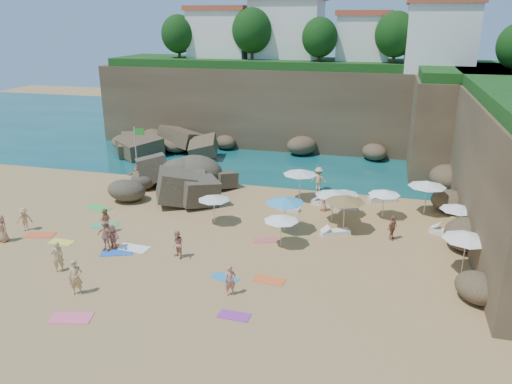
% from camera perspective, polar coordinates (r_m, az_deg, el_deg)
% --- Properties ---
extents(ground, '(120.00, 120.00, 0.00)m').
position_cam_1_polar(ground, '(31.34, -4.97, -4.90)').
color(ground, tan).
rests_on(ground, ground).
extents(seawater, '(120.00, 120.00, 0.00)m').
position_cam_1_polar(seawater, '(59.09, 4.89, 6.71)').
color(seawater, '#0C4751').
rests_on(seawater, ground).
extents(cliff_back, '(44.00, 8.00, 8.00)m').
position_cam_1_polar(cliff_back, '(53.16, 6.19, 9.65)').
color(cliff_back, brown).
rests_on(cliff_back, ground).
extents(cliff_corner, '(10.00, 12.00, 8.00)m').
position_cam_1_polar(cliff_corner, '(48.17, 23.25, 7.20)').
color(cliff_corner, brown).
rests_on(cliff_corner, ground).
extents(rock_promontory, '(12.00, 7.00, 2.00)m').
position_cam_1_polar(rock_promontory, '(49.36, -10.79, 3.91)').
color(rock_promontory, brown).
rests_on(rock_promontory, ground).
extents(clifftop_buildings, '(28.48, 9.48, 7.00)m').
position_cam_1_polar(clifftop_buildings, '(53.10, 7.70, 17.44)').
color(clifftop_buildings, white).
rests_on(clifftop_buildings, cliff_back).
extents(clifftop_trees, '(35.60, 23.82, 4.40)m').
position_cam_1_polar(clifftop_trees, '(46.66, 8.94, 17.17)').
color(clifftop_trees, '#11380F').
rests_on(clifftop_trees, ground).
extents(marina_masts, '(3.10, 0.10, 6.00)m').
position_cam_1_polar(marina_masts, '(63.44, -10.09, 10.11)').
color(marina_masts, white).
rests_on(marina_masts, ground).
extents(rock_outcrop, '(7.02, 5.38, 2.73)m').
position_cam_1_polar(rock_outcrop, '(38.66, -9.03, -0.30)').
color(rock_outcrop, brown).
rests_on(rock_outcrop, ground).
extents(flag_pole, '(0.89, 0.16, 4.56)m').
position_cam_1_polar(flag_pole, '(41.62, -13.43, 5.01)').
color(flag_pole, silver).
rests_on(flag_pole, ground).
extents(parasol_0, '(2.37, 2.37, 2.24)m').
position_cam_1_polar(parasol_0, '(32.80, 8.84, -0.07)').
color(parasol_0, silver).
rests_on(parasol_0, ground).
extents(parasol_1, '(2.12, 2.12, 2.00)m').
position_cam_1_polar(parasol_1, '(34.25, 14.46, -0.02)').
color(parasol_1, silver).
rests_on(parasol_1, ground).
extents(parasol_2, '(2.53, 2.53, 2.39)m').
position_cam_1_polar(parasol_2, '(36.52, 5.06, 2.32)').
color(parasol_2, silver).
rests_on(parasol_2, ground).
extents(parasol_3, '(2.16, 2.16, 2.05)m').
position_cam_1_polar(parasol_3, '(32.83, 22.11, -1.63)').
color(parasol_3, silver).
rests_on(parasol_3, ground).
extents(parasol_4, '(2.54, 2.54, 2.40)m').
position_cam_1_polar(parasol_4, '(35.62, 19.00, 0.90)').
color(parasol_4, silver).
rests_on(parasol_4, ground).
extents(parasol_5, '(2.10, 2.10, 1.98)m').
position_cam_1_polar(parasol_5, '(32.35, -4.84, -0.63)').
color(parasol_5, silver).
rests_on(parasol_5, ground).
extents(parasol_6, '(2.52, 2.52, 2.38)m').
position_cam_1_polar(parasol_6, '(31.43, 10.14, -0.77)').
color(parasol_6, silver).
rests_on(parasol_6, ground).
extents(parasol_8, '(1.97, 1.97, 1.86)m').
position_cam_1_polar(parasol_8, '(34.09, 10.05, -0.00)').
color(parasol_8, silver).
rests_on(parasol_8, ground).
extents(parasol_9, '(2.06, 2.06, 1.95)m').
position_cam_1_polar(parasol_9, '(29.06, 2.90, -3.01)').
color(parasol_9, silver).
rests_on(parasol_9, ground).
extents(parasol_10, '(2.46, 2.46, 2.33)m').
position_cam_1_polar(parasol_10, '(30.94, 3.35, -0.91)').
color(parasol_10, silver).
rests_on(parasol_10, ground).
extents(parasol_11, '(2.49, 2.49, 2.35)m').
position_cam_1_polar(parasol_11, '(28.01, 22.97, -4.66)').
color(parasol_11, silver).
rests_on(parasol_11, ground).
extents(lounger_0, '(2.08, 0.96, 0.31)m').
position_cam_1_polar(lounger_0, '(36.37, 7.95, -1.25)').
color(lounger_0, white).
rests_on(lounger_0, ground).
extents(lounger_1, '(2.02, 1.00, 0.30)m').
position_cam_1_polar(lounger_1, '(35.84, 9.96, -1.69)').
color(lounger_1, white).
rests_on(lounger_1, ground).
extents(lounger_2, '(2.16, 1.45, 0.32)m').
position_cam_1_polar(lounger_2, '(37.93, 14.26, -0.80)').
color(lounger_2, silver).
rests_on(lounger_2, ground).
extents(lounger_3, '(1.62, 0.81, 0.24)m').
position_cam_1_polar(lounger_3, '(35.13, 3.80, -1.91)').
color(lounger_3, silver).
rests_on(lounger_3, ground).
extents(lounger_4, '(2.10, 1.35, 0.31)m').
position_cam_1_polar(lounger_4, '(33.36, 20.96, -4.34)').
color(lounger_4, white).
rests_on(lounger_4, ground).
extents(lounger_5, '(1.92, 1.39, 0.29)m').
position_cam_1_polar(lounger_5, '(31.60, 9.04, -4.58)').
color(lounger_5, white).
rests_on(lounger_5, ground).
extents(towel_0, '(2.03, 1.52, 0.03)m').
position_cam_1_polar(towel_0, '(30.05, -15.60, -6.66)').
color(towel_0, blue).
rests_on(towel_0, ground).
extents(towel_1, '(2.02, 1.35, 0.03)m').
position_cam_1_polar(towel_1, '(24.63, -20.38, -13.34)').
color(towel_1, '#F86084').
rests_on(towel_1, ground).
extents(towel_2, '(1.81, 1.21, 0.03)m').
position_cam_1_polar(towel_2, '(30.72, -15.09, -6.03)').
color(towel_2, orange).
rests_on(towel_2, ground).
extents(towel_3, '(1.81, 1.39, 0.03)m').
position_cam_1_polar(towel_3, '(34.04, -16.87, -3.66)').
color(towel_3, '#32B167').
rests_on(towel_3, ground).
extents(towel_4, '(1.49, 0.77, 0.03)m').
position_cam_1_polar(towel_4, '(32.42, -21.35, -5.36)').
color(towel_4, '#F7F241').
rests_on(towel_4, ground).
extents(towel_5, '(1.93, 1.07, 0.03)m').
position_cam_1_polar(towel_5, '(30.35, -13.87, -6.24)').
color(towel_5, white).
rests_on(towel_5, ground).
extents(towel_6, '(1.49, 0.79, 0.03)m').
position_cam_1_polar(towel_6, '(23.35, -2.52, -13.94)').
color(towel_6, purple).
rests_on(towel_6, ground).
extents(towel_7, '(1.89, 1.26, 0.03)m').
position_cam_1_polar(towel_7, '(33.92, -23.43, -4.54)').
color(towel_7, '#F1572A').
rests_on(towel_7, ground).
extents(towel_8, '(1.64, 1.24, 0.03)m').
position_cam_1_polar(towel_8, '(26.36, -3.60, -9.77)').
color(towel_8, '#268BCC').
rests_on(towel_8, ground).
extents(towel_9, '(1.67, 1.21, 0.03)m').
position_cam_1_polar(towel_9, '(30.47, 1.04, -5.53)').
color(towel_9, '#CE5061').
rests_on(towel_9, ground).
extents(towel_10, '(1.70, 0.99, 0.03)m').
position_cam_1_polar(towel_10, '(26.12, 1.52, -10.03)').
color(towel_10, orange).
rests_on(towel_10, ground).
extents(towel_11, '(2.07, 1.44, 0.03)m').
position_cam_1_polar(towel_11, '(37.21, -17.59, -1.75)').
color(towel_11, green).
rests_on(towel_11, ground).
extents(person_stand_0, '(0.78, 0.65, 1.83)m').
position_cam_1_polar(person_stand_0, '(26.01, -19.92, -9.17)').
color(person_stand_0, tan).
rests_on(person_stand_0, ground).
extents(person_stand_1, '(0.93, 0.82, 1.59)m').
position_cam_1_polar(person_stand_1, '(32.67, -16.86, -3.15)').
color(person_stand_1, '#A97354').
rests_on(person_stand_1, ground).
extents(person_stand_2, '(1.27, 0.71, 1.86)m').
position_cam_1_polar(person_stand_2, '(39.23, 7.18, 1.52)').
color(person_stand_2, tan).
rests_on(person_stand_2, ground).
extents(person_stand_3, '(0.81, 0.97, 1.55)m').
position_cam_1_polar(person_stand_3, '(31.41, 15.32, -3.96)').
color(person_stand_3, '#A16850').
rests_on(person_stand_3, ground).
extents(person_stand_4, '(0.79, 0.77, 1.46)m').
position_cam_1_polar(person_stand_4, '(35.11, 7.71, -1.01)').
color(person_stand_4, tan).
rests_on(person_stand_4, ground).
extents(person_stand_5, '(1.47, 0.91, 1.53)m').
position_cam_1_polar(person_stand_5, '(41.54, -13.47, 1.90)').
color(person_stand_5, tan).
rests_on(person_stand_5, ground).
extents(person_stand_6, '(0.71, 0.74, 1.71)m').
position_cam_1_polar(person_stand_6, '(28.63, -21.74, -6.85)').
color(person_stand_6, tan).
rests_on(person_stand_6, ground).
extents(person_lie_0, '(1.52, 1.76, 0.40)m').
position_cam_1_polar(person_lie_0, '(34.98, -24.83, -3.71)').
color(person_lie_0, tan).
rests_on(person_lie_0, ground).
extents(person_lie_1, '(1.23, 1.88, 0.43)m').
position_cam_1_polar(person_lie_1, '(30.41, -16.72, -6.04)').
color(person_lie_1, tan).
rests_on(person_lie_1, ground).
extents(person_lie_2, '(1.18, 1.83, 0.45)m').
position_cam_1_polar(person_lie_2, '(33.87, -26.88, -4.72)').
color(person_lie_2, '#AB7855').
rests_on(person_lie_2, ground).
extents(person_lie_3, '(1.74, 1.81, 0.39)m').
position_cam_1_polar(person_lie_3, '(30.58, -15.99, -5.87)').
color(person_lie_3, tan).
rests_on(person_lie_3, ground).
extents(person_lie_4, '(1.31, 1.56, 0.36)m').
position_cam_1_polar(person_lie_4, '(24.83, -2.93, -11.29)').
color(person_lie_4, '#BD745E').
rests_on(person_lie_4, ground).
extents(person_lie_5, '(1.51, 1.77, 0.61)m').
position_cam_1_polar(person_lie_5, '(28.54, -8.90, -6.93)').
color(person_lie_5, tan).
rests_on(person_lie_5, ground).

